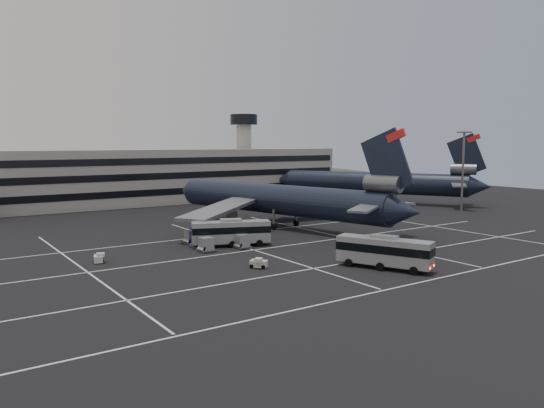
{
  "coord_description": "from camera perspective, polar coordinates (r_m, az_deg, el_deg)",
  "views": [
    {
      "loc": [
        -47.1,
        -60.86,
        15.73
      ],
      "look_at": [
        5.18,
        15.62,
        5.0
      ],
      "focal_mm": 35.0,
      "sensor_mm": 36.0,
      "label": 1
    }
  ],
  "objects": [
    {
      "name": "bus_near",
      "position": [
        67.98,
        11.97,
        -4.92
      ],
      "size": [
        7.5,
        12.06,
        4.24
      ],
      "rotation": [
        0.0,
        0.0,
        0.43
      ],
      "color": "#989BA0",
      "rests_on": "ground"
    },
    {
      "name": "ground",
      "position": [
        78.55,
        3.33,
        -4.96
      ],
      "size": [
        260.0,
        260.0,
        0.0
      ],
      "primitive_type": "plane",
      "color": "black",
      "rests_on": "ground"
    },
    {
      "name": "trijet_far",
      "position": [
        142.42,
        11.22,
        2.33
      ],
      "size": [
        34.55,
        52.88,
        18.08
      ],
      "rotation": [
        0.0,
        0.0,
        0.5
      ],
      "color": "black",
      "rests_on": "ground"
    },
    {
      "name": "tug_a",
      "position": [
        73.8,
        -18.16,
        -5.57
      ],
      "size": [
        1.8,
        2.33,
        1.33
      ],
      "rotation": [
        0.0,
        0.0,
        -0.3
      ],
      "color": "beige",
      "rests_on": "ground"
    },
    {
      "name": "terminal",
      "position": [
        139.47,
        -15.85,
        2.74
      ],
      "size": [
        125.0,
        26.0,
        24.0
      ],
      "color": "gray",
      "rests_on": "ground"
    },
    {
      "name": "lightpole_right",
      "position": [
        129.68,
        19.88,
        4.49
      ],
      "size": [
        2.4,
        2.4,
        18.28
      ],
      "color": "slate",
      "rests_on": "ground"
    },
    {
      "name": "tug_b",
      "position": [
        67.28,
        -1.37,
        -6.39
      ],
      "size": [
        2.31,
        2.42,
        1.35
      ],
      "rotation": [
        0.0,
        0.0,
        0.69
      ],
      "color": "beige",
      "rests_on": "ground"
    },
    {
      "name": "lane_markings",
      "position": [
        79.68,
        3.55,
        -4.79
      ],
      "size": [
        90.0,
        55.62,
        0.01
      ],
      "color": "silver",
      "rests_on": "ground"
    },
    {
      "name": "uld_cluster",
      "position": [
        81.75,
        -6.01,
        -3.79
      ],
      "size": [
        9.05,
        10.31,
        2.1
      ],
      "rotation": [
        0.0,
        0.0,
        -0.14
      ],
      "color": "#2D2D30",
      "rests_on": "ground"
    },
    {
      "name": "trijet_main",
      "position": [
        98.85,
        0.77,
        0.52
      ],
      "size": [
        46.16,
        57.11,
        18.08
      ],
      "rotation": [
        0.0,
        0.0,
        0.23
      ],
      "color": "black",
      "rests_on": "ground"
    },
    {
      "name": "bus_far",
      "position": [
        81.09,
        -4.43,
        -2.94
      ],
      "size": [
        12.1,
        6.94,
        4.21
      ],
      "rotation": [
        0.0,
        0.0,
        1.19
      ],
      "color": "#989BA0",
      "rests_on": "ground"
    },
    {
      "name": "hills",
      "position": [
        241.47,
        -18.48,
        -0.34
      ],
      "size": [
        352.0,
        180.0,
        44.0
      ],
      "color": "#38332B",
      "rests_on": "ground"
    }
  ]
}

